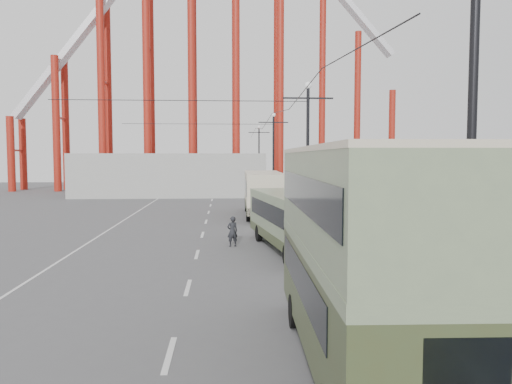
{
  "coord_description": "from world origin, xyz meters",
  "views": [
    {
      "loc": [
        0.29,
        -13.43,
        4.6
      ],
      "look_at": [
        1.75,
        9.31,
        3.0
      ],
      "focal_mm": 35.0,
      "sensor_mm": 36.0,
      "label": 1
    }
  ],
  "objects": [
    {
      "name": "pedestrian",
      "position": [
        0.71,
        12.01,
        0.78
      ],
      "size": [
        0.66,
        0.53,
        1.56
      ],
      "primitive_type": "imported",
      "rotation": [
        0.0,
        0.0,
        3.46
      ],
      "color": "#212227",
      "rests_on": "ground"
    },
    {
      "name": "fairground_shed",
      "position": [
        -6.0,
        47.0,
        2.5
      ],
      "size": [
        22.0,
        10.0,
        5.0
      ],
      "primitive_type": "cube",
      "color": "#9D9D98",
      "rests_on": "ground"
    },
    {
      "name": "roller_coaster",
      "position": [
        -2.49,
        56.89,
        22.92
      ],
      "size": [
        52.95,
        5.0,
        55.48
      ],
      "color": "maroon",
      "rests_on": "ground"
    },
    {
      "name": "double_decker_bus",
      "position": [
        3.1,
        -2.88,
        2.7
      ],
      "size": [
        2.56,
        9.05,
        4.82
      ],
      "rotation": [
        0.0,
        0.0,
        -0.03
      ],
      "color": "#3A4123",
      "rests_on": "ground"
    },
    {
      "name": "lamp_post_mid",
      "position": [
        5.6,
        18.0,
        4.68
      ],
      "size": [
        3.2,
        0.44,
        9.32
      ],
      "color": "black",
      "rests_on": "ground"
    },
    {
      "name": "lamp_post_far",
      "position": [
        5.6,
        40.0,
        4.68
      ],
      "size": [
        3.2,
        0.44,
        9.32
      ],
      "color": "black",
      "rests_on": "ground"
    },
    {
      "name": "road_markings",
      "position": [
        -0.86,
        19.7,
        0.01
      ],
      "size": [
        12.52,
        120.0,
        0.01
      ],
      "color": "silver",
      "rests_on": "ground"
    },
    {
      "name": "single_decker_green",
      "position": [
        3.55,
        10.7,
        1.57
      ],
      "size": [
        3.49,
        10.06,
        2.79
      ],
      "rotation": [
        0.0,
        0.0,
        0.13
      ],
      "color": "gray",
      "rests_on": "ground"
    },
    {
      "name": "single_decker_cream",
      "position": [
        3.36,
        25.37,
        1.92
      ],
      "size": [
        3.08,
        11.04,
        3.41
      ],
      "rotation": [
        0.0,
        0.0,
        -0.03
      ],
      "color": "beige",
      "rests_on": "ground"
    },
    {
      "name": "ground",
      "position": [
        0.0,
        0.0,
        0.0
      ],
      "size": [
        160.0,
        160.0,
        0.0
      ],
      "primitive_type": "plane",
      "color": "#525255",
      "rests_on": "ground"
    },
    {
      "name": "lamp_post_near",
      "position": [
        5.6,
        -3.0,
        7.86
      ],
      "size": [
        3.2,
        0.44,
        10.8
      ],
      "color": "black",
      "rests_on": "ground"
    },
    {
      "name": "lamp_post_distant",
      "position": [
        5.6,
        62.0,
        4.68
      ],
      "size": [
        3.2,
        0.44,
        9.32
      ],
      "color": "black",
      "rests_on": "ground"
    }
  ]
}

